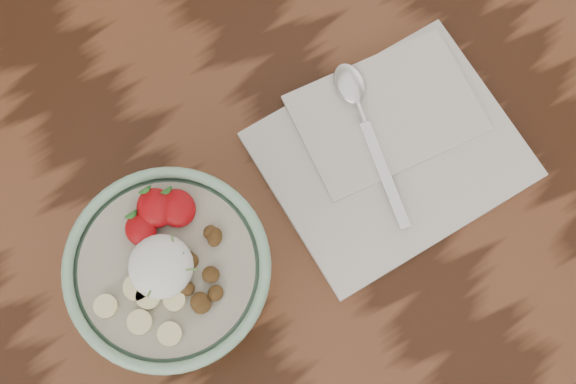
# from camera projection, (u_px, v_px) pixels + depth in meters

# --- Properties ---
(table) EXTENTS (1.60, 0.90, 0.75)m
(table) POSITION_uv_depth(u_px,v_px,m) (221.00, 338.00, 0.89)
(table) COLOR black
(table) RESTS_ON ground
(breakfast_bowl) EXTENTS (0.19, 0.19, 0.13)m
(breakfast_bowl) POSITION_uv_depth(u_px,v_px,m) (172.00, 273.00, 0.75)
(breakfast_bowl) COLOR #8ABA9A
(breakfast_bowl) RESTS_ON table
(napkin) EXTENTS (0.26, 0.22, 0.02)m
(napkin) POSITION_uv_depth(u_px,v_px,m) (390.00, 146.00, 0.84)
(napkin) COLOR silver
(napkin) RESTS_ON table
(spoon) EXTENTS (0.07, 0.19, 0.01)m
(spoon) POSITION_uv_depth(u_px,v_px,m) (358.00, 106.00, 0.84)
(spoon) COLOR silver
(spoon) RESTS_ON napkin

